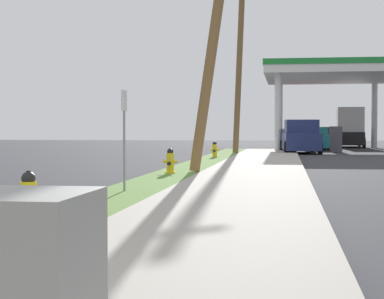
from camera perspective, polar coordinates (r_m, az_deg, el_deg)
fire_hydrant_nearest at (r=9.06m, az=-13.97°, el=-4.44°), size 0.42×0.37×0.74m
fire_hydrant_second at (r=19.35m, az=-1.90°, el=-1.12°), size 0.42×0.38×0.74m
fire_hydrant_third at (r=30.62m, az=1.98°, el=-0.06°), size 0.42×0.37×0.74m
utility_pole_midground at (r=20.54m, az=2.25°, el=12.17°), size 2.23×0.96×9.85m
utility_pole_background at (r=36.70m, az=4.13°, el=7.88°), size 1.18×1.07×10.26m
street_sign_post at (r=13.90m, az=-5.89°, el=2.65°), size 0.05×0.36×2.12m
car_teal_by_near_pump at (r=46.61m, az=10.55°, el=0.87°), size 2.08×4.56×1.57m
car_red_by_far_pump at (r=50.10m, az=10.34°, el=0.93°), size 1.95×4.51×1.57m
truck_black_at_forecourt at (r=53.73m, az=13.47°, el=1.78°), size 2.37×6.48×3.11m
truck_navy_on_apron at (r=39.57m, az=9.34°, el=1.01°), size 2.44×5.52×1.97m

